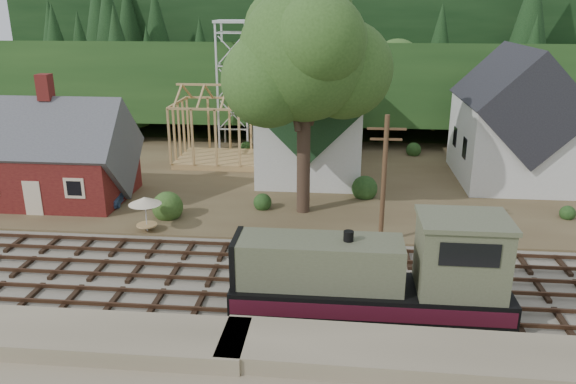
# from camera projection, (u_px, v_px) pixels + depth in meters

# --- Properties ---
(ground) EXTENTS (140.00, 140.00, 0.00)m
(ground) POSITION_uv_depth(u_px,v_px,m) (252.00, 281.00, 29.52)
(ground) COLOR #384C1E
(ground) RESTS_ON ground
(railroad_bed) EXTENTS (64.00, 11.00, 0.16)m
(railroad_bed) POSITION_uv_depth(u_px,v_px,m) (252.00, 280.00, 29.49)
(railroad_bed) COLOR #726B5B
(railroad_bed) RESTS_ON ground
(village_flat) EXTENTS (64.00, 26.00, 0.30)m
(village_flat) POSITION_uv_depth(u_px,v_px,m) (286.00, 178.00, 46.45)
(village_flat) COLOR brown
(village_flat) RESTS_ON ground
(hillside) EXTENTS (70.00, 28.96, 12.74)m
(hillside) POSITION_uv_depth(u_px,v_px,m) (305.00, 122.00, 69.14)
(hillside) COLOR #1E3F19
(hillside) RESTS_ON ground
(ridge) EXTENTS (80.00, 20.00, 12.00)m
(ridge) POSITION_uv_depth(u_px,v_px,m) (312.00, 101.00, 84.24)
(ridge) COLOR black
(ridge) RESTS_ON ground
(depot) EXTENTS (10.80, 7.41, 9.00)m
(depot) POSITION_uv_depth(u_px,v_px,m) (55.00, 160.00, 40.33)
(depot) COLOR #511214
(depot) RESTS_ON village_flat
(church) EXTENTS (8.40, 15.17, 13.00)m
(church) POSITION_uv_depth(u_px,v_px,m) (312.00, 115.00, 46.25)
(church) COLOR silver
(church) RESTS_ON village_flat
(farmhouse) EXTENTS (8.40, 10.80, 10.60)m
(farmhouse) POSITION_uv_depth(u_px,v_px,m) (514.00, 124.00, 44.26)
(farmhouse) COLOR silver
(farmhouse) RESTS_ON village_flat
(timber_frame) EXTENTS (8.20, 6.20, 6.99)m
(timber_frame) POSITION_uv_depth(u_px,v_px,m) (223.00, 130.00, 49.78)
(timber_frame) COLOR tan
(timber_frame) RESTS_ON village_flat
(lattice_tower) EXTENTS (3.20, 3.20, 12.12)m
(lattice_tower) POSITION_uv_depth(u_px,v_px,m) (233.00, 46.00, 53.28)
(lattice_tower) COLOR silver
(lattice_tower) RESTS_ON village_flat
(big_tree) EXTENTS (10.90, 8.40, 14.70)m
(big_tree) POSITION_uv_depth(u_px,v_px,m) (307.00, 64.00, 35.58)
(big_tree) COLOR #38281E
(big_tree) RESTS_ON village_flat
(telegraph_pole_near) EXTENTS (2.20, 0.28, 8.00)m
(telegraph_pole_near) POSITION_uv_depth(u_px,v_px,m) (384.00, 179.00, 32.43)
(telegraph_pole_near) COLOR #4C331E
(telegraph_pole_near) RESTS_ON ground
(locomotive) EXTENTS (12.43, 3.11, 4.96)m
(locomotive) POSITION_uv_depth(u_px,v_px,m) (381.00, 275.00, 25.41)
(locomotive) COLOR black
(locomotive) RESTS_ON railroad_bed
(car_blue) EXTENTS (1.78, 3.81, 1.26)m
(car_blue) POSITION_uv_depth(u_px,v_px,m) (114.00, 194.00, 40.18)
(car_blue) COLOR #4F72AA
(car_blue) RESTS_ON village_flat
(car_red) EXTENTS (5.14, 4.12, 1.30)m
(car_red) POSITION_uv_depth(u_px,v_px,m) (532.00, 173.00, 44.99)
(car_red) COLOR red
(car_red) RESTS_ON village_flat
(patio_set) EXTENTS (2.02, 2.02, 2.25)m
(patio_set) POSITION_uv_depth(u_px,v_px,m) (145.00, 202.00, 34.69)
(patio_set) COLOR silver
(patio_set) RESTS_ON village_flat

